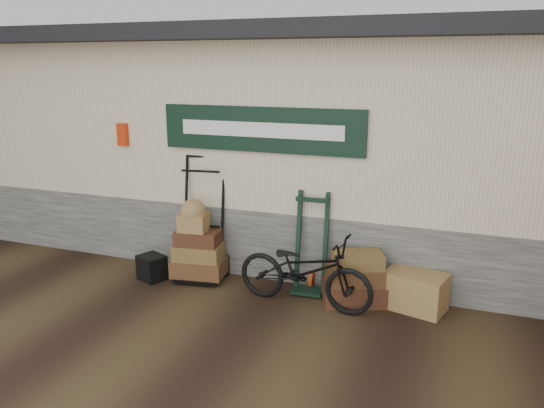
# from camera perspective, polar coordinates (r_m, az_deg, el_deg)

# --- Properties ---
(ground) EXTENTS (80.00, 80.00, 0.00)m
(ground) POSITION_cam_1_polar(r_m,az_deg,el_deg) (6.09, -1.87, -11.73)
(ground) COLOR black
(ground) RESTS_ON ground
(station_building) EXTENTS (14.40, 4.10, 3.20)m
(station_building) POSITION_cam_1_polar(r_m,az_deg,el_deg) (8.12, 5.37, 6.94)
(station_building) COLOR #4C4C47
(station_building) RESTS_ON ground
(porter_trolley) EXTENTS (0.89, 0.72, 1.61)m
(porter_trolley) POSITION_cam_1_polar(r_m,az_deg,el_deg) (6.92, -7.53, -1.39)
(porter_trolley) COLOR black
(porter_trolley) RESTS_ON ground
(green_barrow) EXTENTS (0.46, 0.40, 1.23)m
(green_barrow) POSITION_cam_1_polar(r_m,az_deg,el_deg) (6.47, 4.23, -4.19)
(green_barrow) COLOR black
(green_barrow) RESTS_ON ground
(suitcase_stack) EXTENTS (0.83, 0.68, 0.63)m
(suitcase_stack) POSITION_cam_1_polar(r_m,az_deg,el_deg) (6.31, 8.85, -7.79)
(suitcase_stack) COLOR #3D2713
(suitcase_stack) RESTS_ON ground
(wicker_hamper) EXTENTS (0.76, 0.59, 0.43)m
(wicker_hamper) POSITION_cam_1_polar(r_m,az_deg,el_deg) (6.34, 15.16, -9.01)
(wicker_hamper) COLOR olive
(wicker_hamper) RESTS_ON ground
(black_trunk) EXTENTS (0.41, 0.38, 0.33)m
(black_trunk) POSITION_cam_1_polar(r_m,az_deg,el_deg) (7.10, -12.79, -6.68)
(black_trunk) COLOR black
(black_trunk) RESTS_ON ground
(bicycle) EXTENTS (0.73, 1.69, 0.96)m
(bicycle) POSITION_cam_1_polar(r_m,az_deg,el_deg) (6.12, 3.53, -6.73)
(bicycle) COLOR black
(bicycle) RESTS_ON ground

